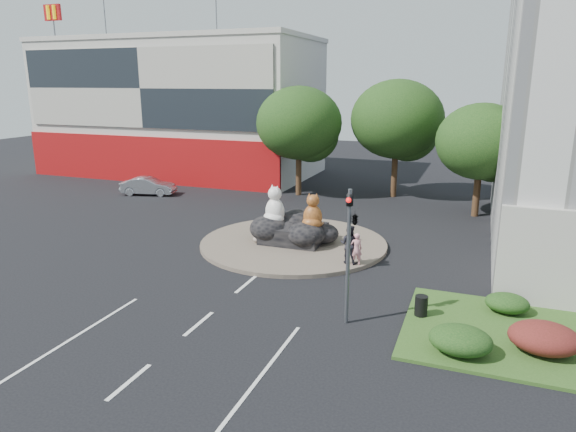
# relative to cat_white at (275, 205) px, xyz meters

# --- Properties ---
(ground) EXTENTS (120.00, 120.00, 0.00)m
(ground) POSITION_rel_cat_white_xyz_m (1.00, -9.83, -2.18)
(ground) COLOR black
(ground) RESTS_ON ground
(roundabout_island) EXTENTS (10.00, 10.00, 0.20)m
(roundabout_island) POSITION_rel_cat_white_xyz_m (1.00, 0.17, -2.08)
(roundabout_island) COLOR brown
(roundabout_island) RESTS_ON ground
(rock_plinth) EXTENTS (3.20, 2.60, 0.90)m
(rock_plinth) POSITION_rel_cat_white_xyz_m (1.00, 0.17, -1.53)
(rock_plinth) COLOR black
(rock_plinth) RESTS_ON roundabout_island
(shophouse_block) EXTENTS (25.20, 12.30, 17.40)m
(shophouse_block) POSITION_rel_cat_white_xyz_m (-17.00, 18.08, 4.00)
(shophouse_block) COLOR beige
(shophouse_block) RESTS_ON ground
(grass_verge) EXTENTS (10.00, 6.00, 0.12)m
(grass_verge) POSITION_rel_cat_white_xyz_m (13.00, -6.83, -2.12)
(grass_verge) COLOR #284A18
(grass_verge) RESTS_ON ground
(tree_left) EXTENTS (6.46, 6.46, 8.27)m
(tree_left) POSITION_rel_cat_white_xyz_m (-2.93, 12.23, 3.07)
(tree_left) COLOR #382314
(tree_left) RESTS_ON ground
(tree_mid) EXTENTS (6.84, 6.84, 8.76)m
(tree_mid) POSITION_rel_cat_white_xyz_m (4.07, 14.23, 3.38)
(tree_mid) COLOR #382314
(tree_mid) RESTS_ON ground
(tree_right) EXTENTS (5.70, 5.70, 7.30)m
(tree_right) POSITION_rel_cat_white_xyz_m (10.07, 10.23, 2.45)
(tree_right) COLOR #382314
(tree_right) RESTS_ON ground
(hedge_near_green) EXTENTS (2.00, 1.60, 0.90)m
(hedge_near_green) POSITION_rel_cat_white_xyz_m (10.00, -8.83, -1.61)
(hedge_near_green) COLOR #123410
(hedge_near_green) RESTS_ON grass_verge
(hedge_red) EXTENTS (2.20, 1.76, 0.99)m
(hedge_red) POSITION_rel_cat_white_xyz_m (12.50, -7.83, -1.57)
(hedge_red) COLOR #4B1A14
(hedge_red) RESTS_ON grass_verge
(hedge_back_green) EXTENTS (1.60, 1.28, 0.72)m
(hedge_back_green) POSITION_rel_cat_white_xyz_m (11.50, -5.03, -1.70)
(hedge_back_green) COLOR #123410
(hedge_back_green) RESTS_ON grass_verge
(traffic_light) EXTENTS (0.44, 1.24, 5.00)m
(traffic_light) POSITION_rel_cat_white_xyz_m (6.10, -7.83, 1.44)
(traffic_light) COLOR #595B60
(traffic_light) RESTS_ON ground
(cat_white) EXTENTS (1.68, 1.61, 2.16)m
(cat_white) POSITION_rel_cat_white_xyz_m (0.00, 0.00, 0.00)
(cat_white) COLOR white
(cat_white) RESTS_ON rock_plinth
(cat_tabby) EXTENTS (1.28, 1.15, 1.90)m
(cat_tabby) POSITION_rel_cat_white_xyz_m (2.15, -0.06, -0.13)
(cat_tabby) COLOR #B17C25
(cat_tabby) RESTS_ON rock_plinth
(kitten_calico) EXTENTS (0.68, 0.63, 0.93)m
(kitten_calico) POSITION_rel_cat_white_xyz_m (-0.75, -0.60, -1.51)
(kitten_calico) COLOR beige
(kitten_calico) RESTS_ON roundabout_island
(kitten_white) EXTENTS (0.48, 0.43, 0.73)m
(kitten_white) POSITION_rel_cat_white_xyz_m (2.41, -0.69, -1.62)
(kitten_white) COLOR silver
(kitten_white) RESTS_ON roundabout_island
(pedestrian_pink) EXTENTS (0.66, 0.56, 1.55)m
(pedestrian_pink) POSITION_rel_cat_white_xyz_m (5.00, -2.20, -1.21)
(pedestrian_pink) COLOR pink
(pedestrian_pink) RESTS_ON roundabout_island
(pedestrian_dark) EXTENTS (0.98, 0.81, 1.87)m
(pedestrian_dark) POSITION_rel_cat_white_xyz_m (4.63, -2.09, -1.05)
(pedestrian_dark) COLOR black
(pedestrian_dark) RESTS_ON roundabout_island
(parked_car) EXTENTS (4.39, 2.43, 1.37)m
(parked_car) POSITION_rel_cat_white_xyz_m (-13.93, 8.04, -1.50)
(parked_car) COLOR #ABAEB3
(parked_car) RESTS_ON ground
(litter_bin) EXTENTS (0.51, 0.51, 0.77)m
(litter_bin) POSITION_rel_cat_white_xyz_m (8.50, -6.48, -1.68)
(litter_bin) COLOR black
(litter_bin) RESTS_ON grass_verge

